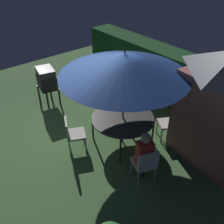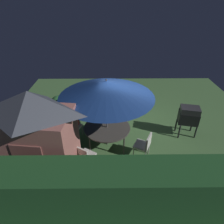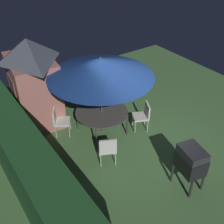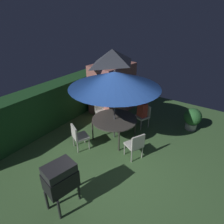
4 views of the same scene
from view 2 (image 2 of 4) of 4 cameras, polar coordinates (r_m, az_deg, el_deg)
name	(u,v)px [view 2 (image 2 of 4)]	position (r m, az deg, el deg)	size (l,w,h in m)	color
ground_plane	(132,130)	(7.77, 6.02, -5.29)	(11.00, 11.00, 0.00)	#47703D
hedge_backdrop	(150,195)	(4.75, 11.17, -23.00)	(6.79, 0.86, 1.63)	#1E4C23
garden_shed	(38,138)	(5.48, -21.07, -7.11)	(2.09, 1.54, 2.77)	#B26B60
patio_table	(107,128)	(6.61, -1.49, -4.82)	(1.59, 1.59, 0.77)	#47423D
patio_umbrella	(106,89)	(5.85, -1.69, 6.98)	(2.98, 2.98, 2.52)	#4C4C51
bbq_grill	(189,116)	(7.57, 21.87, -1.05)	(0.79, 0.64, 1.20)	black
chair_near_shed	(72,125)	(7.27, -11.76, -3.71)	(0.60, 0.60, 0.90)	silver
chair_far_side	(84,156)	(5.95, -8.22, -12.70)	(0.63, 0.64, 0.90)	silver
chair_toward_hedge	(144,144)	(6.35, 9.65, -9.44)	(0.62, 0.62, 0.90)	silver
chair_toward_house	(122,115)	(7.69, 2.92, -0.86)	(0.62, 0.62, 0.90)	silver
potted_plant_by_shed	(59,104)	(8.86, -15.59, 2.30)	(0.66, 0.66, 0.87)	silver
person_in_red	(73,119)	(7.08, -11.40, -2.12)	(0.35, 0.40, 1.26)	#CC3D33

